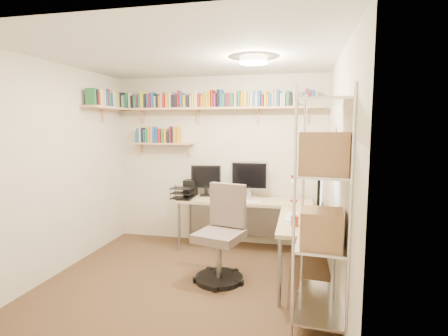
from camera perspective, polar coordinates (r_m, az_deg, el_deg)
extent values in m
plane|color=#44311D|center=(4.20, -5.87, -17.95)|extent=(3.20, 3.20, 0.00)
cube|color=beige|center=(5.29, -0.96, 1.27)|extent=(3.20, 0.04, 2.50)
cube|color=beige|center=(4.61, -25.31, -0.17)|extent=(0.04, 3.00, 2.50)
cube|color=beige|center=(3.68, 18.29, -1.46)|extent=(0.04, 3.00, 2.50)
cube|color=beige|center=(2.50, -17.06, -5.16)|extent=(3.20, 0.04, 2.50)
cube|color=silver|center=(3.89, -6.33, 17.76)|extent=(3.20, 3.00, 0.04)
cube|color=white|center=(4.20, 17.54, 3.65)|extent=(0.01, 0.30, 0.42)
cube|color=white|center=(3.80, 18.05, 2.59)|extent=(0.01, 0.28, 0.38)
cylinder|color=#FFEAC6|center=(3.92, 4.86, 17.10)|extent=(0.30, 0.30, 0.06)
cube|color=tan|center=(5.15, -1.30, 9.70)|extent=(3.05, 0.25, 0.03)
cube|color=tan|center=(5.31, -18.31, 9.27)|extent=(0.25, 1.00, 0.03)
cube|color=tan|center=(5.44, -9.99, 3.96)|extent=(0.95, 0.20, 0.02)
cube|color=tan|center=(5.61, -13.27, 8.56)|extent=(0.03, 0.20, 0.20)
cube|color=tan|center=(5.29, -4.33, 8.84)|extent=(0.03, 0.20, 0.20)
cube|color=tan|center=(5.10, 5.52, 8.91)|extent=(0.03, 0.20, 0.20)
cube|color=tan|center=(5.07, 13.49, 8.77)|extent=(0.03, 0.20, 0.20)
cube|color=tan|center=(5.68, -16.08, 10.34)|extent=(0.03, 0.13, 0.21)
cube|color=teal|center=(5.66, -15.70, 10.38)|extent=(0.03, 0.11, 0.21)
cube|color=#236A38|center=(5.65, -15.34, 10.54)|extent=(0.03, 0.15, 0.23)
cube|color=beige|center=(5.63, -14.94, 10.54)|extent=(0.03, 0.14, 0.23)
cube|color=black|center=(5.61, -14.57, 10.36)|extent=(0.04, 0.12, 0.19)
cube|color=#236A38|center=(5.58, -14.09, 10.33)|extent=(0.04, 0.15, 0.18)
cube|color=#671B56|center=(5.57, -13.76, 10.42)|extent=(0.02, 0.14, 0.19)
cube|color=#236A38|center=(5.55, -13.42, 10.51)|extent=(0.03, 0.15, 0.20)
cube|color=gold|center=(5.54, -13.05, 10.77)|extent=(0.04, 0.14, 0.25)
cube|color=black|center=(5.52, -12.60, 10.58)|extent=(0.03, 0.11, 0.21)
cube|color=#1B4D8F|center=(5.50, -12.19, 10.56)|extent=(0.03, 0.13, 0.20)
cube|color=#A31519|center=(5.49, -11.90, 10.69)|extent=(0.03, 0.12, 0.22)
cube|color=#1B4D8F|center=(5.47, -11.46, 10.76)|extent=(0.04, 0.12, 0.23)
cube|color=tan|center=(5.45, -11.02, 10.48)|extent=(0.03, 0.13, 0.17)
cube|color=black|center=(5.44, -10.68, 10.64)|extent=(0.03, 0.12, 0.20)
cube|color=#C58817|center=(5.42, -10.35, 10.56)|extent=(0.03, 0.11, 0.18)
cube|color=tan|center=(5.41, -10.01, 10.83)|extent=(0.03, 0.14, 0.23)
cube|color=#A31519|center=(5.40, -9.63, 10.62)|extent=(0.03, 0.12, 0.19)
cube|color=#C58817|center=(5.38, -9.10, 10.85)|extent=(0.04, 0.14, 0.23)
cube|color=beige|center=(5.36, -8.63, 10.90)|extent=(0.03, 0.15, 0.23)
cube|color=black|center=(5.35, -8.17, 10.68)|extent=(0.03, 0.12, 0.19)
cube|color=black|center=(5.33, -7.71, 10.74)|extent=(0.04, 0.13, 0.19)
cube|color=#A31519|center=(5.32, -7.32, 11.06)|extent=(0.02, 0.13, 0.25)
cube|color=#1B4D8F|center=(5.30, -6.87, 10.90)|extent=(0.03, 0.14, 0.22)
cube|color=#C58817|center=(5.29, -6.35, 10.72)|extent=(0.04, 0.12, 0.18)
cube|color=black|center=(5.27, -5.78, 10.72)|extent=(0.04, 0.13, 0.18)
cube|color=beige|center=(5.26, -5.34, 10.70)|extent=(0.02, 0.12, 0.17)
cube|color=gold|center=(5.25, -4.95, 11.03)|extent=(0.03, 0.15, 0.23)
cube|color=beige|center=(5.24, -4.48, 11.08)|extent=(0.04, 0.13, 0.24)
cube|color=#A31519|center=(5.22, -4.02, 10.87)|extent=(0.04, 0.13, 0.19)
cube|color=#C58817|center=(5.21, -3.53, 10.77)|extent=(0.03, 0.11, 0.17)
cube|color=#C58817|center=(5.20, -3.10, 10.91)|extent=(0.02, 0.14, 0.20)
cube|color=gold|center=(5.19, -2.69, 11.08)|extent=(0.03, 0.13, 0.23)
cube|color=#C58817|center=(5.18, -2.24, 11.19)|extent=(0.03, 0.14, 0.24)
cube|color=#A31519|center=(5.17, -1.82, 11.23)|extent=(0.03, 0.15, 0.25)
cube|color=#671B56|center=(5.16, -1.39, 10.95)|extent=(0.03, 0.15, 0.20)
cube|color=black|center=(5.15, -0.90, 11.25)|extent=(0.03, 0.12, 0.25)
cube|color=#1B4D8F|center=(5.14, -0.39, 11.26)|extent=(0.03, 0.14, 0.25)
cube|color=#236A38|center=(5.13, 0.03, 10.92)|extent=(0.04, 0.13, 0.19)
cube|color=#671B56|center=(5.12, 0.47, 11.02)|extent=(0.03, 0.11, 0.20)
cube|color=#A31519|center=(5.12, 0.89, 11.01)|extent=(0.03, 0.12, 0.20)
cube|color=#236A38|center=(5.11, 1.38, 10.98)|extent=(0.04, 0.13, 0.19)
cube|color=tan|center=(5.10, 1.97, 11.20)|extent=(0.04, 0.14, 0.23)
cube|color=#236A38|center=(5.09, 2.53, 11.18)|extent=(0.03, 0.14, 0.23)
cube|color=#C58817|center=(5.08, 3.09, 11.08)|extent=(0.04, 0.14, 0.21)
cube|color=gold|center=(5.07, 3.60, 11.15)|extent=(0.03, 0.13, 0.22)
cube|color=tan|center=(5.07, 4.09, 10.93)|extent=(0.02, 0.13, 0.18)
cube|color=beige|center=(5.06, 4.52, 10.99)|extent=(0.04, 0.11, 0.19)
cube|color=teal|center=(5.06, 4.97, 11.16)|extent=(0.02, 0.12, 0.22)
cube|color=beige|center=(5.05, 5.36, 10.97)|extent=(0.03, 0.12, 0.19)
cube|color=#1B4D8F|center=(5.05, 5.83, 11.16)|extent=(0.04, 0.14, 0.22)
cube|color=#A31519|center=(5.04, 6.31, 10.91)|extent=(0.02, 0.13, 0.18)
cube|color=gold|center=(5.04, 6.77, 11.12)|extent=(0.03, 0.13, 0.22)
cube|color=#C58817|center=(5.04, 7.17, 11.07)|extent=(0.03, 0.15, 0.21)
cube|color=#1B4D8F|center=(5.03, 7.57, 10.87)|extent=(0.03, 0.14, 0.17)
cube|color=tan|center=(5.03, 7.98, 11.23)|extent=(0.03, 0.12, 0.24)
cube|color=tan|center=(5.03, 8.42, 11.27)|extent=(0.04, 0.14, 0.25)
cube|color=#1B4D8F|center=(5.02, 8.85, 11.18)|extent=(0.03, 0.14, 0.23)
cube|color=beige|center=(5.02, 9.38, 10.88)|extent=(0.04, 0.14, 0.18)
cube|color=beige|center=(5.02, 9.81, 11.11)|extent=(0.03, 0.14, 0.22)
cube|color=#236A38|center=(5.02, 10.35, 11.04)|extent=(0.04, 0.12, 0.21)
cube|color=black|center=(5.02, 10.82, 10.97)|extent=(0.04, 0.14, 0.20)
cube|color=beige|center=(5.02, 11.40, 11.18)|extent=(0.03, 0.12, 0.24)
cube|color=#236A38|center=(5.01, 11.91, 10.90)|extent=(0.03, 0.15, 0.19)
cube|color=tan|center=(5.01, 12.40, 11.00)|extent=(0.03, 0.13, 0.21)
cube|color=teal|center=(5.01, 12.87, 10.77)|extent=(0.03, 0.13, 0.17)
cube|color=#671B56|center=(5.02, 13.36, 11.18)|extent=(0.03, 0.11, 0.25)
cube|color=#A31519|center=(5.01, 13.79, 10.79)|extent=(0.03, 0.11, 0.18)
cube|color=#1B4D8F|center=(5.02, 14.29, 10.95)|extent=(0.04, 0.12, 0.21)
cube|color=tan|center=(5.02, 14.84, 10.83)|extent=(0.03, 0.14, 0.19)
cube|color=#236A38|center=(4.95, -20.94, 10.82)|extent=(0.14, 0.04, 0.22)
cube|color=black|center=(4.99, -20.65, 10.75)|extent=(0.15, 0.03, 0.21)
cube|color=#A31519|center=(5.03, -20.35, 10.52)|extent=(0.15, 0.04, 0.17)
cube|color=beige|center=(5.07, -20.05, 10.76)|extent=(0.13, 0.04, 0.22)
cube|color=gold|center=(5.12, -19.72, 10.78)|extent=(0.11, 0.04, 0.23)
cube|color=beige|center=(5.15, -19.51, 10.74)|extent=(0.15, 0.02, 0.22)
cube|color=#1B4D8F|center=(5.19, -19.22, 10.65)|extent=(0.15, 0.04, 0.21)
cube|color=#671B56|center=(5.24, -18.92, 10.76)|extent=(0.15, 0.03, 0.24)
cube|color=#236A38|center=(5.28, -18.64, 10.52)|extent=(0.13, 0.04, 0.20)
cube|color=#1B4D8F|center=(5.31, -18.39, 10.44)|extent=(0.14, 0.02, 0.19)
cube|color=beige|center=(5.35, -18.18, 10.70)|extent=(0.14, 0.04, 0.24)
cube|color=#C58817|center=(5.38, -17.97, 10.48)|extent=(0.13, 0.02, 0.20)
cube|color=gold|center=(5.41, -17.78, 10.64)|extent=(0.12, 0.03, 0.23)
cube|color=tan|center=(5.45, -17.54, 10.49)|extent=(0.13, 0.04, 0.21)
cube|color=#236A38|center=(5.49, -17.31, 10.46)|extent=(0.13, 0.03, 0.21)
cube|color=black|center=(5.52, -17.09, 10.38)|extent=(0.14, 0.02, 0.20)
cube|color=gold|center=(5.56, -16.87, 10.27)|extent=(0.12, 0.04, 0.18)
cube|color=teal|center=(5.60, -16.63, 10.33)|extent=(0.14, 0.04, 0.19)
cube|color=black|center=(5.64, -16.42, 10.52)|extent=(0.15, 0.04, 0.24)
cube|color=beige|center=(5.68, -16.20, 10.52)|extent=(0.13, 0.04, 0.24)
cube|color=teal|center=(5.60, -13.94, 4.98)|extent=(0.03, 0.11, 0.18)
cube|color=#1B4D8F|center=(5.59, -13.64, 5.21)|extent=(0.03, 0.15, 0.22)
cube|color=beige|center=(5.57, -13.34, 5.26)|extent=(0.03, 0.13, 0.23)
cube|color=black|center=(5.56, -13.03, 5.25)|extent=(0.02, 0.13, 0.23)
cube|color=#1B4D8F|center=(5.55, -12.72, 5.10)|extent=(0.02, 0.13, 0.20)
cube|color=#236A38|center=(5.53, -12.34, 5.16)|extent=(0.04, 0.14, 0.21)
cube|color=#C58817|center=(5.51, -11.97, 5.36)|extent=(0.03, 0.12, 0.25)
cube|color=tan|center=(5.49, -11.56, 5.38)|extent=(0.03, 0.13, 0.25)
cube|color=#1B4D8F|center=(5.48, -11.20, 5.34)|extent=(0.04, 0.11, 0.24)
cube|color=#1B4D8F|center=(5.46, -10.77, 5.17)|extent=(0.03, 0.12, 0.21)
cube|color=#A31519|center=(5.44, -10.35, 5.20)|extent=(0.04, 0.13, 0.21)
cube|color=#236A38|center=(5.42, -9.82, 5.17)|extent=(0.04, 0.12, 0.21)
cube|color=#C58817|center=(5.41, -9.38, 5.18)|extent=(0.03, 0.13, 0.21)
cube|color=black|center=(5.39, -8.93, 5.04)|extent=(0.03, 0.14, 0.18)
cube|color=#671B56|center=(5.38, -8.64, 5.41)|extent=(0.02, 0.11, 0.25)
cube|color=black|center=(5.37, -8.25, 5.30)|extent=(0.03, 0.13, 0.23)
cube|color=#C58817|center=(5.35, -7.86, 5.35)|extent=(0.04, 0.13, 0.24)
cube|color=#C58817|center=(5.34, -7.43, 5.42)|extent=(0.02, 0.12, 0.25)
cube|color=#D3BD89|center=(4.97, 3.34, -5.35)|extent=(1.88, 0.59, 0.04)
cube|color=#D3BD89|center=(4.02, 13.22, -8.43)|extent=(0.59, 1.29, 0.04)
cylinder|color=gray|center=(5.04, -7.34, -9.52)|extent=(0.04, 0.04, 0.69)
cylinder|color=gray|center=(5.50, -5.59, -8.13)|extent=(0.04, 0.04, 0.69)
cylinder|color=gray|center=(5.25, 15.67, -9.05)|extent=(0.04, 0.04, 0.69)
cylinder|color=gray|center=(3.58, 9.06, -16.48)|extent=(0.04, 0.04, 0.69)
cylinder|color=gray|center=(3.59, 17.33, -16.63)|extent=(0.04, 0.04, 0.69)
cube|color=gray|center=(5.29, 3.76, -8.14)|extent=(1.78, 0.02, 0.55)
cube|color=silver|center=(5.02, 4.14, -1.22)|extent=(0.55, 0.03, 0.42)
cube|color=black|center=(5.00, 4.11, -1.25)|extent=(0.49, 0.00, 0.36)
cube|color=black|center=(5.16, -2.97, -1.44)|extent=(0.44, 0.03, 0.34)
cube|color=black|center=(4.00, 15.33, -3.76)|extent=(0.03, 0.57, 0.38)
cube|color=white|center=(4.00, 15.04, -3.75)|extent=(0.00, 0.52, 0.32)
cube|color=white|center=(4.79, 3.60, -5.49)|extent=(0.42, 0.13, 0.01)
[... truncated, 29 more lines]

